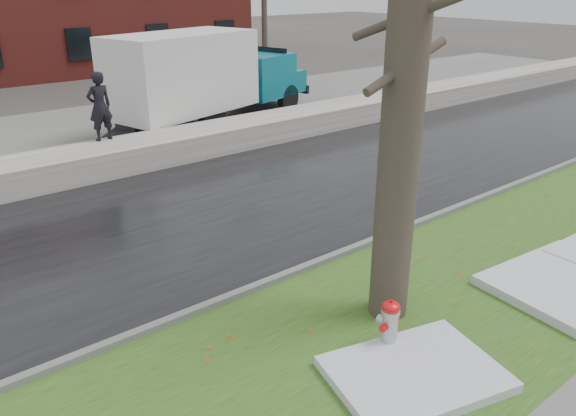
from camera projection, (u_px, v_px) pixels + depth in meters
ground at (350, 291)px, 9.60m from camera, size 120.00×120.00×0.00m
verge at (406, 322)px, 8.69m from camera, size 60.00×4.50×0.04m
road at (211, 211)px, 12.84m from camera, size 60.00×7.00×0.03m
parking_lot at (79, 135)px, 18.97m from camera, size 60.00×9.00×0.03m
curb at (311, 266)px, 10.30m from camera, size 60.00×0.15×0.14m
snowbank at (132, 154)px, 15.73m from camera, size 60.00×1.60×0.75m
bg_tree_right at (264, 5)px, 34.89m from camera, size 1.40×1.62×6.50m
fire_hydrant at (389, 323)px, 7.91m from camera, size 0.39×0.35×0.80m
tree at (406, 72)px, 7.53m from camera, size 1.55×1.85×7.46m
box_truck at (204, 77)px, 19.66m from camera, size 9.95×4.41×3.30m
worker at (100, 106)px, 15.36m from camera, size 0.73×0.52×1.89m
snow_patch_near at (568, 283)px, 9.62m from camera, size 2.78×2.24×0.16m
snow_patch_far at (415, 374)px, 7.43m from camera, size 2.54×2.11×0.14m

